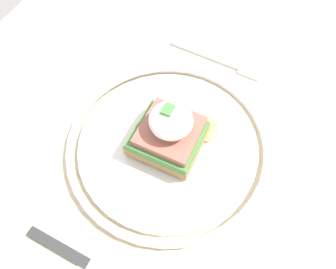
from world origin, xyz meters
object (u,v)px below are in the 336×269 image
sandwich (170,132)px  knife (89,265)px  fork (220,61)px  plate (168,145)px

sandwich → knife: 0.18m
sandwich → fork: 0.18m
sandwich → knife: bearing=-5.9°
plate → sandwich: sandwich is taller
knife → sandwich: bearing=174.1°
plate → knife: size_ratio=1.36×
sandwich → fork: bearing=177.9°
plate → knife: plate is taller
fork → knife: (0.35, -0.02, 0.00)m
sandwich → knife: sandwich is taller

